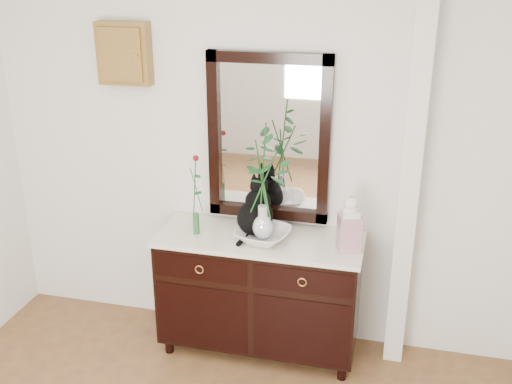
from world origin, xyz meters
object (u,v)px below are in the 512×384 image
(sideboard, at_px, (260,288))
(cat, at_px, (255,206))
(ginger_jar, at_px, (350,223))
(lotus_bowl, at_px, (263,235))

(sideboard, relative_size, cat, 3.64)
(sideboard, height_order, ginger_jar, ginger_jar)
(sideboard, bearing_deg, ginger_jar, -3.92)
(cat, bearing_deg, ginger_jar, -1.63)
(cat, bearing_deg, sideboard, -46.29)
(sideboard, relative_size, lotus_bowl, 3.92)
(lotus_bowl, bearing_deg, ginger_jar, 1.33)
(lotus_bowl, relative_size, ginger_jar, 0.95)
(cat, relative_size, lotus_bowl, 1.08)
(sideboard, distance_m, lotus_bowl, 0.42)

